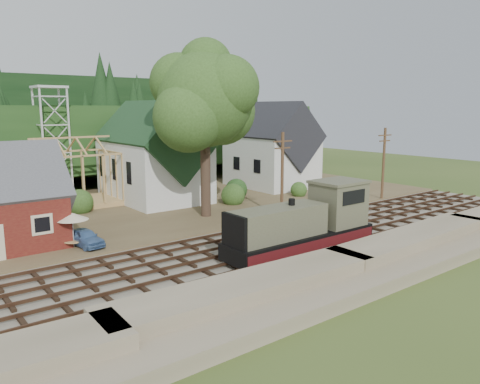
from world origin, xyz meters
TOP-DOWN VIEW (x-y plane):
  - ground at (0.00, 0.00)m, footprint 140.00×140.00m
  - embankment at (0.00, -8.50)m, footprint 64.00×5.00m
  - railroad_bed at (0.00, 0.00)m, footprint 64.00×11.00m
  - village_flat at (0.00, 18.00)m, footprint 64.00×26.00m
  - hillside at (0.00, 42.00)m, footprint 70.00×28.96m
  - ridge at (0.00, 58.00)m, footprint 80.00×20.00m
  - church at (2.00, 19.68)m, footprint 8.40×15.17m
  - farmhouse at (18.00, 19.00)m, footprint 8.40×10.80m
  - timber_frame at (-6.00, 22.00)m, footprint 8.20×6.20m
  - lattice_tower at (-6.00, 28.00)m, footprint 3.20×3.20m
  - big_tree at (2.17, 10.08)m, footprint 10.90×8.40m
  - telegraph_pole_near at (7.00, 5.20)m, footprint 2.20×0.28m
  - telegraph_pole_far at (22.00, 5.20)m, footprint 2.20×0.28m
  - locomotive at (1.68, -3.00)m, footprint 11.85×2.96m
  - car_blue at (-10.20, 7.37)m, footprint 2.04×3.90m
  - car_red at (24.04, 19.85)m, footprint 4.57×3.08m
  - patio_set at (-10.92, 7.65)m, footprint 2.24×2.24m

SIDE VIEW (x-z plane):
  - ground at x=0.00m, z-range 0.00..0.00m
  - embankment at x=0.00m, z-range -0.80..0.80m
  - hillside at x=0.00m, z-range -6.37..6.37m
  - ridge at x=0.00m, z-range -6.00..6.00m
  - railroad_bed at x=0.00m, z-range 0.00..0.16m
  - village_flat at x=0.00m, z-range 0.00..0.30m
  - car_red at x=24.04m, z-range 0.30..1.46m
  - car_blue at x=-10.20m, z-range 0.30..1.57m
  - locomotive at x=1.68m, z-range -0.27..4.48m
  - patio_set at x=-10.92m, z-range 1.18..3.67m
  - timber_frame at x=-6.00m, z-range -0.23..6.76m
  - telegraph_pole_near at x=7.00m, z-range 0.25..8.25m
  - telegraph_pole_far at x=22.00m, z-range 0.25..8.25m
  - farmhouse at x=18.00m, z-range -0.43..10.17m
  - church at x=2.00m, z-range -1.32..11.68m
  - lattice_tower at x=-6.00m, z-range 3.97..16.10m
  - big_tree at x=2.17m, z-range 2.87..17.57m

